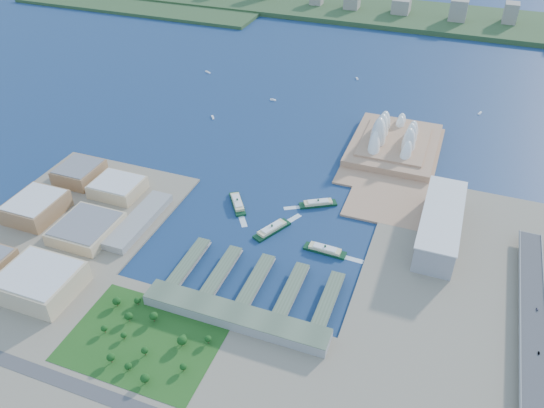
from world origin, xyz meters
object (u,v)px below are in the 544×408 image
at_px(ferry_c, 272,228).
at_px(car_c, 537,309).
at_px(ferry_b, 318,202).
at_px(ferry_d, 325,249).
at_px(toaster_building, 440,224).
at_px(ferry_a, 237,202).
at_px(opera_house, 396,131).
at_px(car_b, 539,353).

bearing_deg(ferry_c, car_c, -161.26).
xyz_separation_m(ferry_b, ferry_d, (34.93, -88.56, 0.09)).
xyz_separation_m(ferry_b, ferry_c, (-38.48, -74.30, 0.35)).
relative_size(toaster_building, ferry_a, 2.90).
relative_size(opera_house, car_c, 39.75).
distance_m(ferry_c, ferry_d, 74.78).
bearing_deg(ferry_a, ferry_c, -64.38).
bearing_deg(ferry_d, car_b, -107.72).
bearing_deg(ferry_b, opera_house, 129.45).
distance_m(opera_house, ferry_d, 278.80).
height_order(opera_house, toaster_building, opera_house).
relative_size(opera_house, toaster_building, 1.16).
distance_m(ferry_a, car_b, 394.40).
distance_m(opera_house, car_b, 412.32).
xyz_separation_m(ferry_c, car_b, (306.33, -99.60, 10.33)).
bearing_deg(ferry_a, toaster_building, -29.14).
bearing_deg(toaster_building, ferry_a, -174.62).
height_order(toaster_building, ferry_a, toaster_building).
bearing_deg(opera_house, ferry_d, -97.02).
bearing_deg(car_c, toaster_building, -43.08).
relative_size(opera_house, car_b, 47.27).
relative_size(toaster_building, ferry_b, 3.05).
bearing_deg(opera_house, ferry_a, -127.29).
distance_m(toaster_building, ferry_a, 262.61).
height_order(ferry_a, car_b, car_b).
bearing_deg(car_c, opera_house, -56.61).
xyz_separation_m(ferry_a, car_c, (370.00, -77.35, 10.45)).
distance_m(toaster_building, ferry_d, 145.89).
distance_m(opera_house, ferry_a, 283.56).
relative_size(ferry_d, car_b, 13.59).
height_order(ferry_c, ferry_d, ferry_c).
bearing_deg(ferry_d, toaster_building, -56.28).
bearing_deg(car_b, ferry_a, -20.20).
bearing_deg(ferry_c, ferry_d, -164.66).
xyz_separation_m(toaster_building, car_c, (109.00, -101.93, -4.99)).
height_order(opera_house, car_c, opera_house).
bearing_deg(ferry_a, car_b, -54.72).
height_order(ferry_d, car_c, car_c).
height_order(ferry_c, car_b, car_b).
bearing_deg(ferry_b, ferry_d, -8.79).
height_order(ferry_d, car_b, car_b).
relative_size(ferry_b, ferry_d, 0.98).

